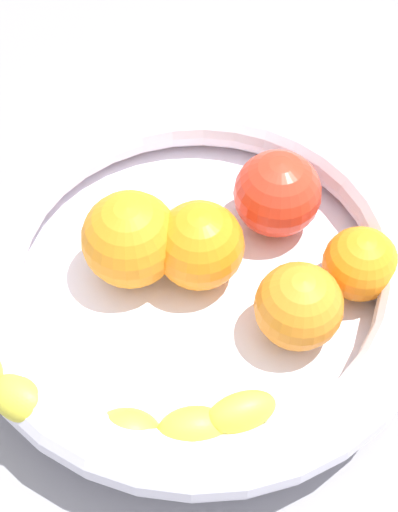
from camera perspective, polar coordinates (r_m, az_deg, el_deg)
name	(u,v)px	position (r cm, az deg, el deg)	size (l,w,h in cm)	color
kitchen_counter	(199,309)	(53.67, 0.00, -4.15)	(120.00, 120.00, 3.00)	gray
fruit_bowl	(199,273)	(49.78, 0.00, -1.36)	(31.41, 31.41, 6.02)	silver
banana_draped_left	(102,415)	(43.32, -7.57, -12.16)	(20.04, 7.55, 4.21)	yellow
orange_front	(360,261)	(49.67, 12.38, -0.35)	(5.02, 5.02, 5.02)	orange
orange_mid_left	(199,245)	(48.61, 0.01, 0.84)	(6.06, 6.06, 6.06)	orange
orange_mid_right	(131,239)	(48.79, -5.34, 1.30)	(6.58, 6.58, 6.58)	orange
orange_rear	(299,306)	(46.59, 7.75, -3.89)	(5.67, 5.67, 5.67)	orange
tomato_red	(277,194)	(51.62, 6.10, 4.84)	(6.18, 6.18, 6.18)	red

